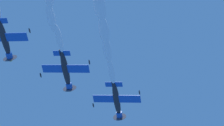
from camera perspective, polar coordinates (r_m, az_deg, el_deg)
name	(u,v)px	position (r m, az deg, el deg)	size (l,w,h in m)	color
airplane_lead	(117,101)	(85.79, 0.64, -5.08)	(8.78, 9.40, 3.34)	#232328
airplane_left_wingman	(66,71)	(82.78, -6.25, -1.04)	(8.76, 9.31, 3.41)	#232328
airplane_right_wingman	(4,39)	(81.51, -14.26, 3.08)	(8.83, 9.32, 3.51)	#232328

